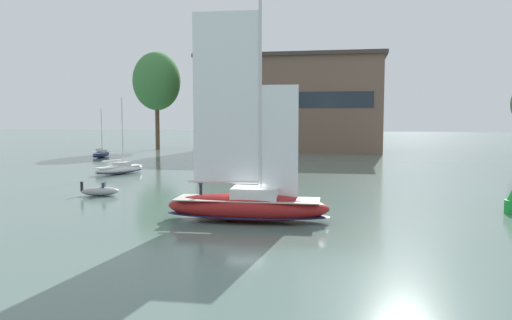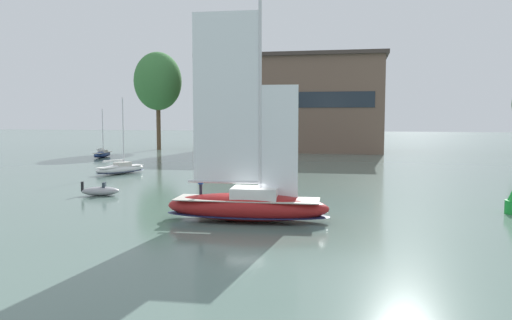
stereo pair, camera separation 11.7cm
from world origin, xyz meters
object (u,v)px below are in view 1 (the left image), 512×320
Objects in this scene: motor_tender at (100,191)px; sailboat_moored_near_marina at (101,154)px; sailboat_main at (247,203)px; tree_shore_left at (210,110)px; tree_shore_right at (157,81)px; sailboat_moored_mid_channel at (120,169)px.

sailboat_moored_near_marina is at bearing 118.27° from motor_tender.
sailboat_moored_near_marina is at bearing 127.75° from sailboat_main.
sailboat_moored_near_marina is (-13.51, -18.48, -7.50)m from tree_shore_left.
tree_shore_right is 2.19× the size of sailboat_moored_mid_channel.
tree_shore_left is 24.09m from sailboat_moored_near_marina.
sailboat_moored_mid_channel is 16.68m from motor_tender.
sailboat_moored_near_marina is (-34.82, 44.98, -0.61)m from sailboat_main.
sailboat_main is at bearing -71.44° from tree_shore_left.
sailboat_moored_mid_channel reaches higher than sailboat_moored_near_marina.
tree_shore_left is 40.83m from sailboat_moored_mid_channel.
motor_tender is (-14.79, 7.72, -0.76)m from sailboat_main.
tree_shore_left is 67.30m from sailboat_main.
tree_shore_left is 1.42× the size of sailboat_moored_near_marina.
tree_shore_left reaches higher than sailboat_moored_mid_channel.
tree_shore_right is 2.47× the size of sailboat_moored_near_marina.
tree_shore_left is 0.77× the size of sailboat_main.
motor_tender is at bearing -61.73° from sailboat_moored_near_marina.
sailboat_moored_mid_channel is at bearing 110.77° from motor_tender.
sailboat_moored_mid_channel is (12.47, -42.21, -13.37)m from tree_shore_right.
tree_shore_left is 56.64m from motor_tender.
tree_shore_left is at bearing -9.91° from tree_shore_right.
motor_tender is (5.91, -15.60, -0.22)m from sailboat_moored_mid_channel.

